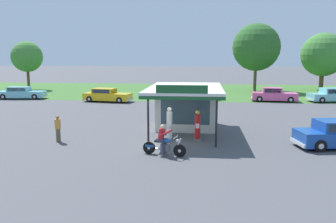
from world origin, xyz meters
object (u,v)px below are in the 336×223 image
parked_car_second_row_spare (107,95)px  bystander_chatting_near_pumps (58,128)px  gas_pump_nearside (169,125)px  parked_car_back_row_centre (21,93)px  gas_pump_offside (198,127)px  bystander_leaning_by_kiosk (197,97)px  parked_car_back_row_far_right (196,94)px  motorcycle_with_rider (163,143)px  parked_car_back_row_left (274,95)px  parked_car_back_row_centre_right (333,96)px

parked_car_second_row_spare → bystander_chatting_near_pumps: bystander_chatting_near_pumps is taller
gas_pump_nearside → parked_car_back_row_centre: bearing=137.1°
gas_pump_offside → parked_car_back_row_centre: size_ratio=0.32×
parked_car_second_row_spare → bystander_chatting_near_pumps: (2.12, -17.63, 0.13)m
bystander_chatting_near_pumps → bystander_leaning_by_kiosk: bystander_leaning_by_kiosk is taller
parked_car_back_row_far_right → bystander_leaning_by_kiosk: 4.06m
gas_pump_nearside → motorcycle_with_rider: gas_pump_nearside is taller
parked_car_back_row_far_right → parked_car_second_row_spare: bearing=-165.3°
motorcycle_with_rider → parked_car_back_row_far_right: size_ratio=0.43×
gas_pump_nearside → parked_car_back_row_left: bearing=62.2°
parked_car_back_row_centre → parked_car_second_row_spare: bearing=-7.5°
gas_pump_offside → parked_car_back_row_left: 20.21m
motorcycle_with_rider → parked_car_second_row_spare: motorcycle_with_rider is taller
parked_car_back_row_left → parked_car_second_row_spare: bearing=-173.5°
parked_car_back_row_centre_right → parked_car_second_row_spare: bearing=-174.5°
gas_pump_nearside → motorcycle_with_rider: size_ratio=0.87×
parked_car_back_row_left → parked_car_back_row_far_right: 8.61m
gas_pump_nearside → parked_car_back_row_left: (9.75, 18.53, -0.20)m
motorcycle_with_rider → parked_car_back_row_centre: bearing=132.3°
motorcycle_with_rider → parked_car_back_row_left: 23.89m
bystander_leaning_by_kiosk → parked_car_back_row_far_right: bearing=93.2°
parked_car_back_row_centre_right → parked_car_second_row_spare: (-24.68, -2.39, 0.00)m
gas_pump_nearside → gas_pump_offside: 1.67m
gas_pump_nearside → parked_car_back_row_far_right: 19.01m
motorcycle_with_rider → bystander_leaning_by_kiosk: (1.35, 18.21, 0.20)m
motorcycle_with_rider → bystander_chatting_near_pumps: size_ratio=1.44×
bystander_chatting_near_pumps → parked_car_back_row_centre: bearing=123.9°
motorcycle_with_rider → parked_car_back_row_centre: 28.58m
parked_car_back_row_centre → bystander_chatting_near_pumps: bystander_chatting_near_pumps is taller
gas_pump_offside → parked_car_back_row_centre_right: bearing=52.4°
gas_pump_offside → motorcycle_with_rider: (-1.64, -3.30, -0.17)m
bystander_chatting_near_pumps → gas_pump_offside: bearing=8.4°
gas_pump_nearside → parked_car_back_row_centre_right: gas_pump_nearside is taller
parked_car_back_row_centre_right → bystander_leaning_by_kiosk: 15.28m
parked_car_second_row_spare → parked_car_back_row_left: size_ratio=1.09×
motorcycle_with_rider → parked_car_back_row_far_right: bearing=87.1°
parked_car_back_row_far_right → bystander_chatting_near_pumps: parked_car_back_row_far_right is taller
parked_car_back_row_left → bystander_chatting_near_pumps: size_ratio=3.28×
motorcycle_with_rider → parked_car_back_row_centre: motorcycle_with_rider is taller
motorcycle_with_rider → parked_car_second_row_spare: bearing=113.4°
parked_car_back_row_centre_right → bystander_leaning_by_kiosk: bearing=-165.2°
gas_pump_offside → parked_car_second_row_spare: bearing=121.8°
gas_pump_offside → bystander_leaning_by_kiosk: gas_pump_offside is taller
parked_car_back_row_centre → bystander_leaning_by_kiosk: bearing=-8.1°
gas_pump_offside → gas_pump_nearside: bearing=180.0°
parked_car_back_row_centre_right → bystander_chatting_near_pumps: size_ratio=3.72×
parked_car_back_row_far_right → bystander_leaning_by_kiosk: bearing=-86.8°
parked_car_back_row_centre → parked_car_back_row_far_right: bearing=3.2°
gas_pump_nearside → motorcycle_with_rider: (0.03, -3.30, -0.24)m
gas_pump_offside → motorcycle_with_rider: size_ratio=0.81×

